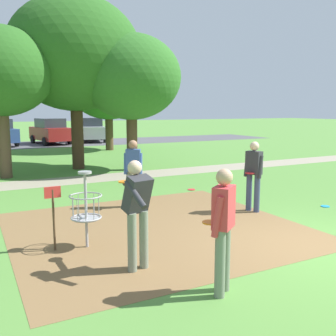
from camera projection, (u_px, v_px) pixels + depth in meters
The scene contains 17 objects.
ground_plane at pixel (319, 247), 6.94m from camera, with size 160.00×160.00×0.00m, color #518438.
dirt_tee_pad at pixel (156, 228), 8.05m from camera, with size 5.80×5.43×0.01m, color brown.
disc_golf_basket at pixel (82, 207), 6.81m from camera, with size 0.98×0.58×1.39m.
player_foreground_watching at pixel (254, 172), 9.24m from camera, with size 0.44×0.50×1.71m.
player_throwing at pixel (133, 169), 9.68m from camera, with size 0.49×0.45×1.71m.
player_waiting_left at pixel (223, 224), 5.05m from camera, with size 0.47×0.45×1.71m.
player_waiting_right at pixel (137, 208), 5.83m from camera, with size 0.43×1.16×1.71m.
frisbee_near_basket at pixel (325, 206), 9.82m from camera, with size 0.21×0.21×0.02m, color #1E93DB.
frisbee_scattered_a at pixel (191, 190), 11.87m from camera, with size 0.23×0.23×0.02m, color red.
tree_mid_left at pixel (0, 72), 13.45m from camera, with size 3.72×3.72×5.38m.
tree_mid_center at pixel (108, 85), 23.03m from camera, with size 4.88×4.88×6.01m.
tree_far_left at pixel (131, 78), 15.27m from camera, with size 4.00×4.00×5.45m.
tree_far_center at pixel (75, 54), 15.47m from camera, with size 5.39×5.39×6.99m.
parking_lot_strip at pixel (54, 144), 27.90m from camera, with size 36.00×6.00×0.01m, color #4C4C51.
parked_car_center_left at pixel (50, 131), 27.74m from camera, with size 2.47×4.43×1.84m.
parked_car_center_right at pixel (91, 130), 29.77m from camera, with size 2.68×4.49×1.84m.
gravel_path at pixel (134, 175), 14.56m from camera, with size 40.00×1.58×0.00m, color gray.
Camera 1 is at (-5.51, -4.61, 2.46)m, focal length 40.96 mm.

